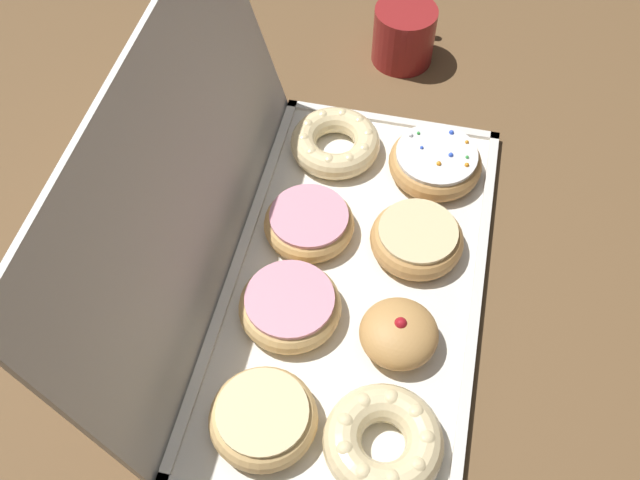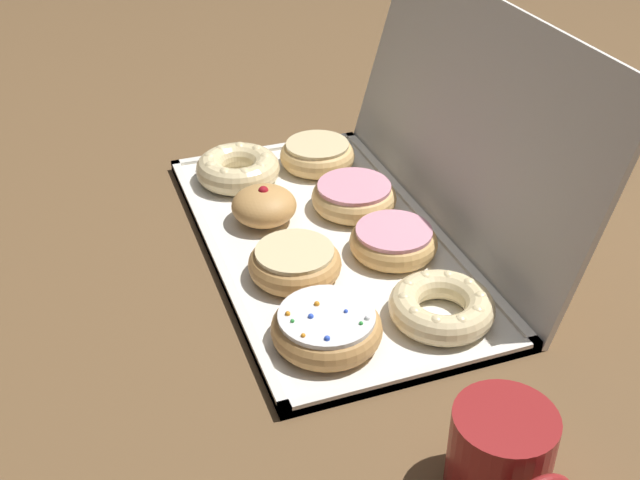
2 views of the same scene
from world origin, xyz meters
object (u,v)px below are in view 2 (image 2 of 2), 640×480
(sprinkle_donut_3, at_px, (327,327))
(donut_box, at_px, (325,242))
(pink_frosted_donut_6, at_px, (393,241))
(jelly_filled_donut_1, at_px, (264,206))
(glazed_ring_donut_4, at_px, (317,154))
(pink_frosted_donut_5, at_px, (354,196))
(cruller_donut_0, at_px, (238,168))
(coffee_mug, at_px, (503,454))
(glazed_ring_donut_2, at_px, (295,262))
(cruller_donut_7, at_px, (442,306))

(sprinkle_donut_3, bearing_deg, donut_box, 160.15)
(pink_frosted_donut_6, bearing_deg, jelly_filled_donut_1, -134.70)
(glazed_ring_donut_4, bearing_deg, jelly_filled_donut_1, -44.15)
(glazed_ring_donut_4, bearing_deg, donut_box, -16.84)
(sprinkle_donut_3, distance_m, pink_frosted_donut_5, 0.28)
(pink_frosted_donut_5, bearing_deg, cruller_donut_0, -135.68)
(coffee_mug, bearing_deg, sprinkle_donut_3, -161.39)
(glazed_ring_donut_2, bearing_deg, jelly_filled_donut_1, 179.46)
(glazed_ring_donut_2, distance_m, pink_frosted_donut_6, 0.13)
(cruller_donut_0, relative_size, jelly_filled_donut_1, 1.40)
(cruller_donut_0, relative_size, pink_frosted_donut_6, 1.10)
(glazed_ring_donut_2, bearing_deg, glazed_ring_donut_4, 154.76)
(pink_frosted_donut_6, height_order, coffee_mug, coffee_mug)
(pink_frosted_donut_6, bearing_deg, glazed_ring_donut_2, -88.15)
(cruller_donut_7, bearing_deg, sprinkle_donut_3, -93.11)
(cruller_donut_0, xyz_separation_m, pink_frosted_donut_6, (0.25, 0.13, -0.00))
(cruller_donut_0, distance_m, sprinkle_donut_3, 0.37)
(coffee_mug, bearing_deg, glazed_ring_donut_4, 175.33)
(pink_frosted_donut_5, bearing_deg, cruller_donut_7, 0.44)
(sprinkle_donut_3, xyz_separation_m, cruller_donut_7, (0.01, 0.13, -0.00))
(cruller_donut_0, distance_m, glazed_ring_donut_4, 0.12)
(sprinkle_donut_3, xyz_separation_m, pink_frosted_donut_5, (-0.25, 0.13, 0.00))
(jelly_filled_donut_1, height_order, glazed_ring_donut_4, jelly_filled_donut_1)
(donut_box, height_order, glazed_ring_donut_4, glazed_ring_donut_4)
(cruller_donut_0, distance_m, pink_frosted_donut_5, 0.18)
(cruller_donut_7, bearing_deg, jelly_filled_donut_1, -154.60)
(glazed_ring_donut_2, bearing_deg, coffee_mug, 11.30)
(sprinkle_donut_3, xyz_separation_m, glazed_ring_donut_4, (-0.38, 0.12, 0.00))
(pink_frosted_donut_6, bearing_deg, sprinkle_donut_3, -46.50)
(donut_box, xyz_separation_m, pink_frosted_donut_6, (0.06, 0.07, 0.02))
(cruller_donut_0, height_order, cruller_donut_7, cruller_donut_0)
(glazed_ring_donut_2, distance_m, coffee_mug, 0.36)
(glazed_ring_donut_2, relative_size, pink_frosted_donut_5, 0.97)
(jelly_filled_donut_1, distance_m, pink_frosted_donut_6, 0.18)
(pink_frosted_donut_5, distance_m, cruller_donut_7, 0.25)
(jelly_filled_donut_1, height_order, sprinkle_donut_3, jelly_filled_donut_1)
(pink_frosted_donut_5, distance_m, pink_frosted_donut_6, 0.12)
(glazed_ring_donut_2, bearing_deg, cruller_donut_7, 43.76)
(pink_frosted_donut_5, bearing_deg, donut_box, -47.19)
(pink_frosted_donut_6, bearing_deg, pink_frosted_donut_5, -177.33)
(cruller_donut_0, bearing_deg, pink_frosted_donut_5, 44.32)
(sprinkle_donut_3, relative_size, cruller_donut_7, 1.01)
(glazed_ring_donut_2, relative_size, pink_frosted_donut_6, 1.02)
(donut_box, height_order, pink_frosted_donut_6, pink_frosted_donut_6)
(pink_frosted_donut_5, relative_size, cruller_donut_7, 0.98)
(donut_box, relative_size, coffee_mug, 4.95)
(glazed_ring_donut_2, distance_m, glazed_ring_donut_4, 0.28)
(pink_frosted_donut_5, xyz_separation_m, coffee_mug, (0.47, -0.05, 0.02))
(sprinkle_donut_3, relative_size, coffee_mug, 1.08)
(donut_box, relative_size, glazed_ring_donut_2, 4.89)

